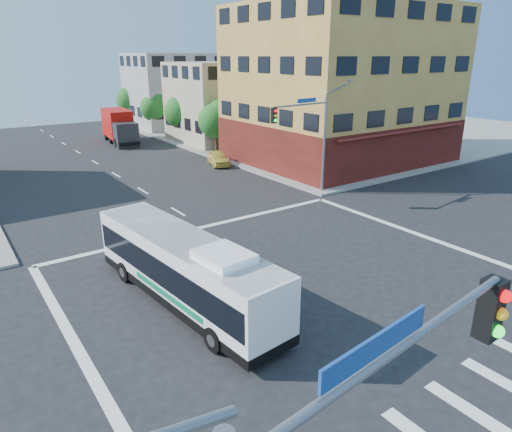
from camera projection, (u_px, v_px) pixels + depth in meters
ground at (309, 290)px, 20.02m from camera, size 120.00×120.00×0.00m
sidewalk_ne at (330, 126)px, 65.98m from camera, size 50.00×50.00×0.15m
corner_building_ne at (341, 98)px, 43.16m from camera, size 18.10×15.44×14.00m
building_east_near at (227, 102)px, 53.92m from camera, size 12.06×10.06×9.00m
building_east_far at (175, 90)px, 64.54m from camera, size 12.06×10.06×10.00m
signal_mast_ne at (309, 128)px, 31.47m from camera, size 7.91×1.13×8.07m
street_tree_a at (217, 118)px, 46.80m from camera, size 3.60×3.60×5.53m
street_tree_b at (182, 110)px, 52.91m from camera, size 3.80×3.80×5.79m
street_tree_c at (154, 106)px, 59.17m from camera, size 3.40×3.40×5.29m
street_tree_d at (131, 98)px, 65.19m from camera, size 4.00×4.00×6.03m
transit_bus at (185, 269)px, 18.47m from camera, size 3.34×10.95×3.19m
box_truck at (120, 127)px, 52.90m from camera, size 3.36×8.54×3.74m
parked_car at (218, 158)px, 42.55m from camera, size 2.65×4.18×1.33m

